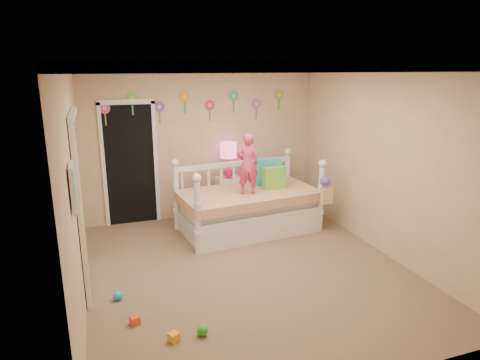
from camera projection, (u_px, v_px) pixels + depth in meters
name	position (u px, v px, depth m)	size (l,w,h in m)	color
floor	(248.00, 269.00, 5.54)	(4.00, 4.50, 0.01)	#7F684C
ceiling	(249.00, 64.00, 4.86)	(4.00, 4.50, 0.01)	white
back_wall	(203.00, 143.00, 7.25)	(4.00, 0.01, 2.60)	tan
left_wall	(75.00, 188.00, 4.57)	(0.01, 4.50, 2.60)	tan
right_wall	(384.00, 162.00, 5.83)	(0.01, 4.50, 2.60)	tan
crown_molding	(249.00, 67.00, 4.86)	(4.00, 4.50, 0.06)	white
daybed	(248.00, 195.00, 6.71)	(2.20, 1.18, 1.19)	white
pillow_turquoise	(267.00, 172.00, 6.95)	(0.44, 0.15, 0.44)	#22AC8E
pillow_lime	(274.00, 178.00, 6.76)	(0.38, 0.14, 0.36)	#75CA3D
child	(247.00, 164.00, 6.41)	(0.34, 0.23, 0.95)	#F63874
nightstand	(229.00, 197.00, 7.40)	(0.42, 0.32, 0.71)	white
table_lamp	(228.00, 154.00, 7.20)	(0.28, 0.28, 0.62)	#D81C6C
closet_doorway	(130.00, 163.00, 6.91)	(0.90, 0.04, 2.07)	black
flower_decals	(197.00, 106.00, 7.04)	(3.40, 0.02, 0.50)	#B2668C
mirror_closet	(82.00, 201.00, 4.92)	(0.07, 1.30, 2.10)	white
wall_picture	(73.00, 188.00, 3.69)	(0.05, 0.34, 0.42)	white
hanging_bag	(325.00, 191.00, 6.46)	(0.20, 0.16, 0.36)	beige
toy_scatter	(156.00, 316.00, 4.40)	(0.80, 1.30, 0.11)	#996666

